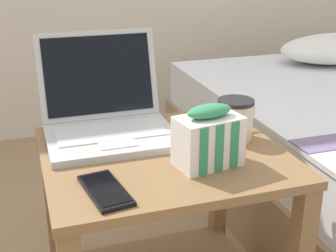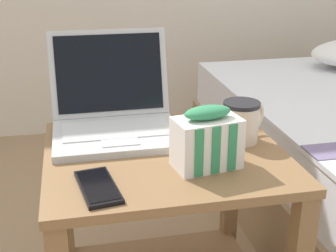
{
  "view_description": "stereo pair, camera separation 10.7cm",
  "coord_description": "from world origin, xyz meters",
  "px_view_note": "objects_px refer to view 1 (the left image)",
  "views": [
    {
      "loc": [
        -0.31,
        -0.99,
        1.03
      ],
      "look_at": [
        0.0,
        -0.04,
        0.64
      ],
      "focal_mm": 50.0,
      "sensor_mm": 36.0,
      "label": 1
    },
    {
      "loc": [
        -0.21,
        -1.01,
        1.03
      ],
      "look_at": [
        0.0,
        -0.04,
        0.64
      ],
      "focal_mm": 50.0,
      "sensor_mm": 36.0,
      "label": 2
    }
  ],
  "objects_px": {
    "laptop": "(107,116)",
    "cell_phone": "(105,190)",
    "mug_front_left": "(236,117)",
    "snack_bag": "(208,138)"
  },
  "relations": [
    {
      "from": "laptop",
      "to": "cell_phone",
      "type": "xyz_separation_m",
      "value": [
        -0.07,
        -0.31,
        -0.05
      ]
    },
    {
      "from": "mug_front_left",
      "to": "snack_bag",
      "type": "bearing_deg",
      "value": -136.05
    },
    {
      "from": "laptop",
      "to": "snack_bag",
      "type": "xyz_separation_m",
      "value": [
        0.18,
        -0.25,
        0.01
      ]
    },
    {
      "from": "laptop",
      "to": "cell_phone",
      "type": "height_order",
      "value": "laptop"
    },
    {
      "from": "snack_bag",
      "to": "laptop",
      "type": "bearing_deg",
      "value": 125.01
    },
    {
      "from": "mug_front_left",
      "to": "cell_phone",
      "type": "distance_m",
      "value": 0.42
    },
    {
      "from": "mug_front_left",
      "to": "cell_phone",
      "type": "height_order",
      "value": "mug_front_left"
    },
    {
      "from": "mug_front_left",
      "to": "cell_phone",
      "type": "xyz_separation_m",
      "value": [
        -0.37,
        -0.18,
        -0.05
      ]
    },
    {
      "from": "laptop",
      "to": "snack_bag",
      "type": "relative_size",
      "value": 2.06
    },
    {
      "from": "laptop",
      "to": "mug_front_left",
      "type": "bearing_deg",
      "value": -23.1
    }
  ]
}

